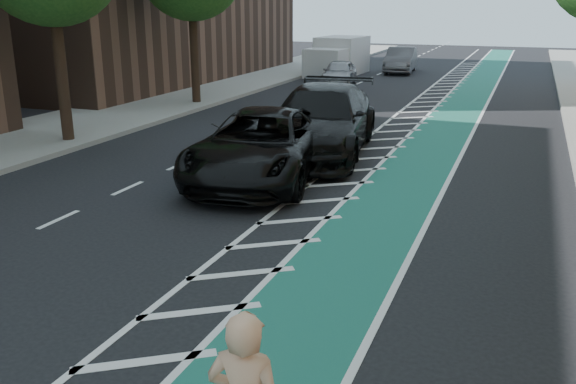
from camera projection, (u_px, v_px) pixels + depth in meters
The scene contains 13 objects.
ground at pixel (115, 295), 9.46m from camera, with size 120.00×120.00×0.00m, color black.
bike_lane at pixel (420, 162), 17.29m from camera, with size 2.00×90.00×0.01m, color #1B6054.
buffer_strip at pixel (369, 157), 17.82m from camera, with size 1.40×90.00×0.01m, color silver.
sidewalk_left at pixel (67, 128), 21.64m from camera, with size 5.00×90.00×0.15m, color gray.
curb_left at pixel (124, 133), 20.78m from camera, with size 0.12×90.00×0.16m, color gray.
suv_near at pixel (262, 145), 15.49m from camera, with size 2.87×6.22×1.73m, color black.
suv_far at pixel (321, 120), 18.06m from camera, with size 2.76×6.80×1.97m, color black.
car_silver at pixel (339, 73), 32.99m from camera, with size 1.60×3.97×1.35m, color #98989D.
car_grey at pixel (401, 60), 38.94m from camera, with size 1.67×4.78×1.58m, color #57575C.
box_truck at pixel (338, 57), 37.74m from camera, with size 2.81×5.60×2.26m.
barrel_a at pixel (237, 142), 17.94m from camera, with size 0.63×0.63×0.86m.
barrel_b at pixel (309, 114), 22.41m from camera, with size 0.60×0.60×0.82m.
barrel_c at pixel (299, 109), 23.14m from camera, with size 0.71×0.71×0.97m.
Camera 1 is at (5.64, -6.97, 4.35)m, focal length 38.00 mm.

